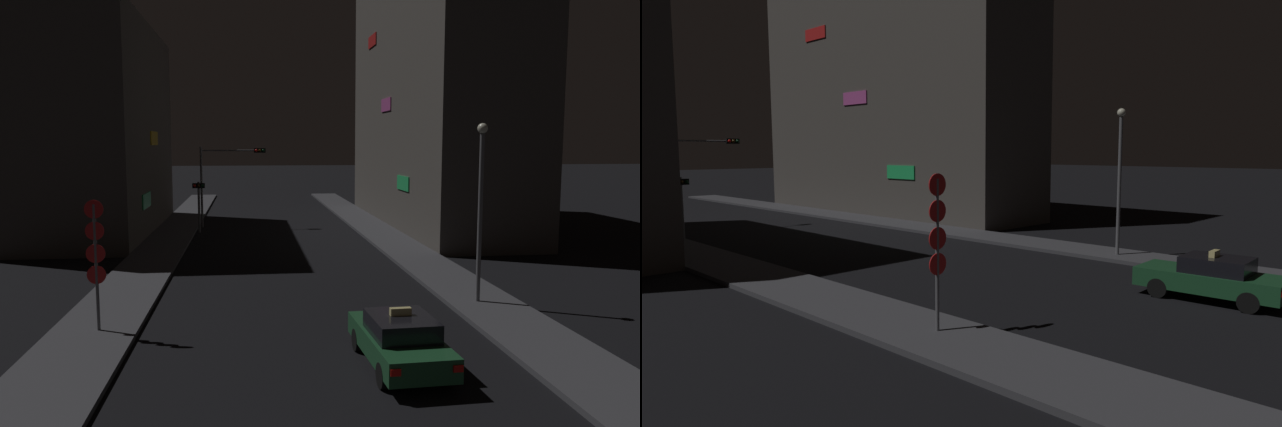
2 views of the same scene
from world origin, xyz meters
The scene contains 8 objects.
sidewalk_left centered at (-6.65, 28.98, 0.08)m, with size 2.70×61.95×0.17m, color #424247.
sidewalk_right centered at (6.65, 28.98, 0.08)m, with size 2.70×61.95×0.17m, color #424247.
building_facade_right centered at (11.24, 34.40, 9.31)m, with size 6.58×25.18×18.63m.
taxi centered at (2.06, 6.84, 0.74)m, with size 2.01×4.53×1.62m.
traffic_light_overhead centered at (-3.36, 34.75, 4.05)m, with size 4.56×0.41×5.62m.
traffic_light_left_kerb centered at (-5.05, 32.10, 2.43)m, with size 0.80×0.42×3.36m.
sign_pole_left centered at (-6.49, 10.55, 2.51)m, with size 0.58×0.10×4.04m.
street_lamp_near_block centered at (6.42, 12.51, 3.98)m, with size 0.37×0.37×6.43m.
Camera 2 is at (-16.04, 0.44, 4.75)m, focal length 31.32 mm.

